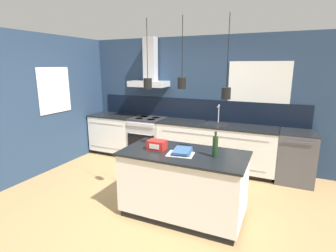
{
  "coord_description": "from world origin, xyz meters",
  "views": [
    {
      "loc": [
        1.73,
        -3.2,
        2.03
      ],
      "look_at": [
        0.01,
        0.62,
        1.05
      ],
      "focal_mm": 28.0,
      "sensor_mm": 36.0,
      "label": 1
    }
  ],
  "objects_px": {
    "dishwasher": "(296,157)",
    "bottle_on_island": "(215,146)",
    "oven_range": "(148,138)",
    "book_stack": "(182,151)",
    "red_supply_box": "(157,145)"
  },
  "relations": [
    {
      "from": "oven_range",
      "to": "dishwasher",
      "type": "bearing_deg",
      "value": 0.08
    },
    {
      "from": "red_supply_box",
      "to": "book_stack",
      "type": "bearing_deg",
      "value": -1.92
    },
    {
      "from": "dishwasher",
      "to": "bottle_on_island",
      "type": "distance_m",
      "value": 2.18
    },
    {
      "from": "dishwasher",
      "to": "red_supply_box",
      "type": "distance_m",
      "value": 2.64
    },
    {
      "from": "bottle_on_island",
      "to": "book_stack",
      "type": "distance_m",
      "value": 0.44
    },
    {
      "from": "red_supply_box",
      "to": "dishwasher",
      "type": "bearing_deg",
      "value": 46.05
    },
    {
      "from": "oven_range",
      "to": "bottle_on_island",
      "type": "relative_size",
      "value": 2.78
    },
    {
      "from": "book_stack",
      "to": "red_supply_box",
      "type": "distance_m",
      "value": 0.37
    },
    {
      "from": "oven_range",
      "to": "dishwasher",
      "type": "height_order",
      "value": "same"
    },
    {
      "from": "oven_range",
      "to": "dishwasher",
      "type": "xyz_separation_m",
      "value": [
        2.96,
        0.0,
        -0.0
      ]
    },
    {
      "from": "book_stack",
      "to": "red_supply_box",
      "type": "relative_size",
      "value": 1.48
    },
    {
      "from": "red_supply_box",
      "to": "bottle_on_island",
      "type": "bearing_deg",
      "value": 1.71
    },
    {
      "from": "oven_range",
      "to": "dishwasher",
      "type": "distance_m",
      "value": 2.96
    },
    {
      "from": "dishwasher",
      "to": "book_stack",
      "type": "relative_size",
      "value": 2.59
    },
    {
      "from": "book_stack",
      "to": "oven_range",
      "type": "bearing_deg",
      "value": 129.32
    }
  ]
}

